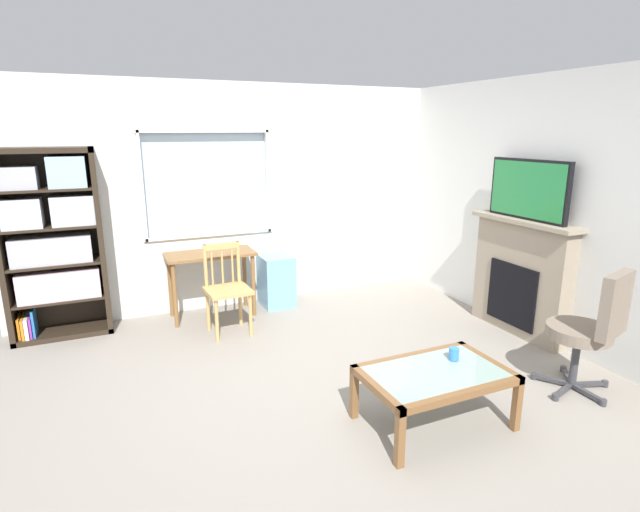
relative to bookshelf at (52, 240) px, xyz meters
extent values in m
cube|color=gray|center=(1.85, -2.06, -0.98)|extent=(5.85, 5.62, 0.02)
cube|color=silver|center=(1.85, 0.24, -0.55)|extent=(4.85, 0.12, 0.84)
cube|color=silver|center=(1.85, 0.24, 1.28)|extent=(4.85, 0.12, 0.51)
cube|color=silver|center=(0.15, 0.24, 0.45)|extent=(1.44, 0.12, 1.16)
cube|color=silver|center=(3.26, 0.24, 0.45)|extent=(2.04, 0.12, 1.16)
cube|color=silver|center=(1.55, 0.25, 0.45)|extent=(1.37, 0.02, 1.16)
cube|color=white|center=(1.55, 0.18, -0.12)|extent=(1.43, 0.06, 0.03)
cube|color=white|center=(1.55, 0.18, 1.01)|extent=(1.43, 0.06, 0.03)
cube|color=white|center=(0.87, 0.18, 0.45)|extent=(0.03, 0.06, 1.16)
cube|color=white|center=(2.24, 0.18, 0.45)|extent=(0.03, 0.06, 1.16)
cube|color=silver|center=(4.34, -2.06, 0.28)|extent=(0.12, 4.82, 2.50)
cube|color=#2D2319|center=(-0.42, -0.01, -0.05)|extent=(0.05, 0.38, 1.84)
cube|color=#2D2319|center=(0.43, -0.01, -0.05)|extent=(0.05, 0.38, 1.84)
cube|color=#2D2319|center=(0.00, -0.01, 0.84)|extent=(0.90, 0.38, 0.05)
cube|color=#2D2319|center=(0.00, -0.01, -0.95)|extent=(0.90, 0.38, 0.05)
cube|color=#2D2319|center=(0.00, 0.18, -0.05)|extent=(0.90, 0.02, 1.84)
cube|color=#2D2319|center=(0.00, -0.01, -0.59)|extent=(0.85, 0.36, 0.02)
cube|color=#2D2319|center=(0.00, -0.01, -0.23)|extent=(0.85, 0.36, 0.02)
cube|color=#2D2319|center=(0.00, -0.01, 0.13)|extent=(0.85, 0.36, 0.02)
cube|color=#2D2319|center=(0.00, -0.01, 0.48)|extent=(0.85, 0.36, 0.02)
cube|color=beige|center=(0.02, -0.02, -0.44)|extent=(0.72, 0.31, 0.28)
cube|color=#B2B2BC|center=(-0.01, -0.02, -0.09)|extent=(0.70, 0.29, 0.26)
cube|color=silver|center=(-0.21, -0.02, 0.27)|extent=(0.33, 0.30, 0.27)
cube|color=silver|center=(0.21, -0.02, 0.28)|extent=(0.38, 0.28, 0.28)
cube|color=#B2B2BC|center=(-0.23, -0.02, 0.60)|extent=(0.36, 0.28, 0.20)
cube|color=#9EBCDB|center=(0.20, -0.02, 0.64)|extent=(0.32, 0.31, 0.29)
cube|color=orange|center=(-0.37, -0.03, -0.82)|extent=(0.02, 0.22, 0.20)
cube|color=orange|center=(-0.34, -0.03, -0.82)|extent=(0.02, 0.29, 0.20)
cube|color=white|center=(-0.31, -0.03, -0.82)|extent=(0.03, 0.30, 0.20)
cube|color=purple|center=(-0.27, -0.03, -0.82)|extent=(0.02, 0.28, 0.21)
cube|color=#286BB2|center=(-0.25, -0.03, -0.79)|extent=(0.02, 0.25, 0.27)
cube|color=brown|center=(1.48, -0.11, -0.27)|extent=(0.93, 0.45, 0.03)
cylinder|color=brown|center=(1.06, -0.28, -0.63)|extent=(0.04, 0.04, 0.69)
cylinder|color=brown|center=(1.89, -0.28, -0.63)|extent=(0.04, 0.04, 0.69)
cylinder|color=brown|center=(1.06, 0.07, -0.63)|extent=(0.04, 0.04, 0.69)
cylinder|color=brown|center=(1.89, 0.07, -0.63)|extent=(0.04, 0.04, 0.69)
cube|color=tan|center=(1.52, -0.66, -0.52)|extent=(0.44, 0.42, 0.04)
cylinder|color=tan|center=(1.36, -0.83, -0.76)|extent=(0.04, 0.04, 0.43)
cylinder|color=tan|center=(1.70, -0.81, -0.76)|extent=(0.04, 0.04, 0.43)
cylinder|color=tan|center=(1.34, -0.51, -0.76)|extent=(0.04, 0.04, 0.43)
cylinder|color=tan|center=(1.68, -0.49, -0.76)|extent=(0.04, 0.04, 0.43)
cylinder|color=tan|center=(1.34, -0.51, -0.30)|extent=(0.04, 0.04, 0.45)
cylinder|color=tan|center=(1.68, -0.49, -0.30)|extent=(0.04, 0.04, 0.45)
cube|color=tan|center=(1.51, -0.50, -0.10)|extent=(0.36, 0.06, 0.06)
cylinder|color=tan|center=(1.41, -0.50, -0.33)|extent=(0.02, 0.02, 0.35)
cylinder|color=tan|center=(1.51, -0.50, -0.33)|extent=(0.02, 0.02, 0.35)
cylinder|color=tan|center=(1.62, -0.49, -0.33)|extent=(0.02, 0.02, 0.35)
cube|color=#72ADDB|center=(2.23, -0.06, -0.68)|extent=(0.35, 0.40, 0.59)
cube|color=gray|center=(4.19, -1.80, -0.41)|extent=(0.18, 1.09, 1.12)
cube|color=black|center=(4.10, -1.80, -0.56)|extent=(0.03, 0.60, 0.62)
cube|color=gray|center=(4.17, -1.80, 0.17)|extent=(0.26, 1.19, 0.04)
cube|color=black|center=(4.17, -1.80, 0.47)|extent=(0.05, 0.91, 0.57)
cube|color=#237F3D|center=(4.14, -1.80, 0.47)|extent=(0.01, 0.86, 0.52)
cylinder|color=#7A6B5B|center=(3.73, -2.85, -0.49)|extent=(0.48, 0.48, 0.09)
cube|color=#7A6B5B|center=(3.79, -3.06, -0.21)|extent=(0.41, 0.19, 0.48)
cylinder|color=#38383D|center=(3.73, -2.85, -0.73)|extent=(0.06, 0.06, 0.42)
cube|color=#38383D|center=(3.60, -2.89, -0.94)|extent=(0.28, 0.11, 0.03)
cylinder|color=#38383D|center=(3.46, -2.93, -0.95)|extent=(0.05, 0.05, 0.05)
cube|color=#38383D|center=(3.73, -2.99, -0.94)|extent=(0.04, 0.28, 0.03)
cylinder|color=#38383D|center=(3.72, -3.13, -0.95)|extent=(0.05, 0.05, 0.05)
cube|color=#38383D|center=(3.86, -2.90, -0.94)|extent=(0.28, 0.13, 0.03)
cylinder|color=#38383D|center=(3.99, -2.94, -0.95)|extent=(0.05, 0.05, 0.05)
cube|color=#38383D|center=(3.82, -2.74, -0.94)|extent=(0.20, 0.24, 0.03)
cylinder|color=#38383D|center=(3.90, -2.63, -0.95)|extent=(0.05, 0.05, 0.05)
cube|color=#38383D|center=(3.65, -2.73, -0.94)|extent=(0.19, 0.25, 0.03)
cylinder|color=#38383D|center=(3.57, -2.62, -0.95)|extent=(0.05, 0.05, 0.05)
cube|color=#8C9E99|center=(2.43, -2.79, -0.58)|extent=(0.88, 0.54, 0.02)
cube|color=brown|center=(2.43, -3.09, -0.60)|extent=(0.98, 0.05, 0.05)
cube|color=brown|center=(2.43, -2.50, -0.60)|extent=(0.98, 0.05, 0.05)
cube|color=brown|center=(1.96, -2.79, -0.60)|extent=(0.05, 0.64, 0.05)
cube|color=brown|center=(2.89, -2.79, -0.60)|extent=(0.05, 0.64, 0.05)
cube|color=brown|center=(1.96, -3.09, -0.80)|extent=(0.05, 0.05, 0.35)
cube|color=brown|center=(2.89, -3.09, -0.80)|extent=(0.05, 0.05, 0.35)
cube|color=brown|center=(1.96, -2.50, -0.80)|extent=(0.05, 0.05, 0.35)
cube|color=brown|center=(2.89, -2.50, -0.80)|extent=(0.05, 0.05, 0.35)
cylinder|color=#337FD6|center=(2.65, -2.71, -0.53)|extent=(0.07, 0.07, 0.09)
camera|label=1|loc=(0.46, -5.26, 1.02)|focal=27.67mm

